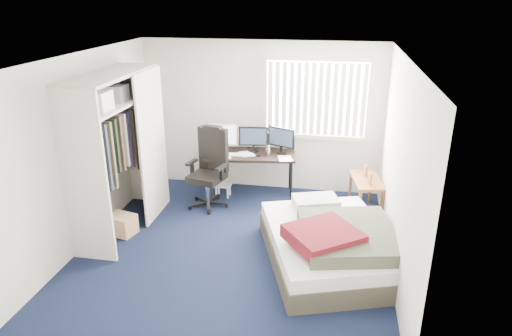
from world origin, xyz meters
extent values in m
plane|color=black|center=(0.00, 0.00, 0.00)|extent=(4.20, 4.20, 0.00)
plane|color=silver|center=(0.00, 2.10, 1.25)|extent=(4.00, 0.00, 4.00)
plane|color=silver|center=(0.00, -2.10, 1.25)|extent=(4.00, 0.00, 4.00)
plane|color=silver|center=(-2.00, 0.00, 1.25)|extent=(0.00, 4.20, 4.20)
plane|color=silver|center=(2.00, 0.00, 1.25)|extent=(0.00, 4.20, 4.20)
plane|color=white|center=(0.00, 0.00, 2.50)|extent=(4.20, 4.20, 0.00)
cube|color=white|center=(0.90, 2.08, 1.60)|extent=(1.60, 0.02, 1.20)
cube|color=beige|center=(0.90, 2.05, 2.23)|extent=(1.72, 0.06, 0.06)
cube|color=beige|center=(0.90, 2.05, 0.97)|extent=(1.72, 0.06, 0.06)
cube|color=white|center=(0.90, 2.02, 1.60)|extent=(1.60, 0.04, 1.16)
cube|color=beige|center=(-1.70, -0.60, 1.10)|extent=(0.60, 0.04, 2.20)
cube|color=beige|center=(-1.70, 1.20, 1.10)|extent=(0.60, 0.04, 2.20)
cube|color=beige|center=(-1.70, 0.30, 2.20)|extent=(0.60, 1.80, 0.04)
cube|color=beige|center=(-1.70, 0.30, 1.82)|extent=(0.56, 1.74, 0.03)
cylinder|color=silver|center=(-1.70, 0.30, 1.70)|extent=(0.03, 1.72, 0.03)
cube|color=#26262B|center=(-1.70, 0.20, 1.25)|extent=(0.38, 1.10, 0.90)
cube|color=beige|center=(-1.38, 0.75, 1.10)|extent=(0.03, 0.90, 2.20)
cube|color=white|center=(-1.70, -0.15, 1.96)|extent=(0.38, 0.30, 0.24)
cube|color=gray|center=(-1.70, 0.35, 1.95)|extent=(0.34, 0.28, 0.22)
cube|color=black|center=(-0.12, 1.73, 0.70)|extent=(1.55, 0.87, 0.04)
cylinder|color=black|center=(-0.75, 1.36, 0.34)|extent=(0.04, 0.04, 0.68)
cylinder|color=black|center=(-0.83, 1.92, 0.34)|extent=(0.04, 0.04, 0.68)
cylinder|color=black|center=(0.58, 1.54, 0.34)|extent=(0.04, 0.04, 0.68)
cylinder|color=black|center=(0.51, 2.10, 0.34)|extent=(0.04, 0.04, 0.68)
cube|color=white|center=(-0.60, 1.78, 1.00)|extent=(0.50, 0.10, 0.36)
cube|color=white|center=(-0.60, 1.78, 1.00)|extent=(0.45, 0.07, 0.31)
cube|color=black|center=(-0.09, 1.85, 0.98)|extent=(0.48, 0.09, 0.32)
cube|color=#1E2838|center=(-0.09, 1.85, 0.98)|extent=(0.43, 0.06, 0.27)
cube|color=black|center=(0.37, 1.88, 0.98)|extent=(0.48, 0.09, 0.32)
cube|color=#1E2838|center=(0.37, 1.88, 0.98)|extent=(0.43, 0.06, 0.27)
cube|color=white|center=(-0.25, 1.61, 0.73)|extent=(0.42, 0.19, 0.02)
cube|color=black|center=(0.04, 1.65, 0.74)|extent=(0.07, 0.11, 0.02)
cylinder|color=silver|center=(0.18, 1.72, 0.80)|extent=(0.08, 0.08, 0.16)
cube|color=white|center=(-0.12, 1.73, 0.73)|extent=(0.33, 0.32, 0.00)
cube|color=black|center=(-0.70, 1.15, 0.06)|extent=(0.73, 0.73, 0.12)
cylinder|color=silver|center=(-0.70, 1.15, 0.27)|extent=(0.06, 0.06, 0.40)
cube|color=black|center=(-0.70, 1.15, 0.49)|extent=(0.60, 0.60, 0.10)
cube|color=black|center=(-0.64, 1.37, 0.89)|extent=(0.50, 0.22, 0.69)
cube|color=black|center=(-0.64, 1.37, 1.19)|extent=(0.32, 0.19, 0.16)
cube|color=black|center=(-0.96, 1.22, 0.70)|extent=(0.14, 0.29, 0.04)
cube|color=black|center=(-0.44, 1.08, 0.70)|extent=(0.14, 0.29, 0.04)
cube|color=white|center=(-0.55, 1.55, 0.20)|extent=(0.27, 0.22, 0.03)
cylinder|color=white|center=(-0.65, 1.48, 0.10)|extent=(0.03, 0.03, 0.20)
cylinder|color=white|center=(-0.65, 1.62, 0.10)|extent=(0.03, 0.03, 0.20)
cylinder|color=white|center=(-0.45, 1.48, 0.10)|extent=(0.03, 0.03, 0.20)
cylinder|color=white|center=(-0.45, 1.62, 0.10)|extent=(0.03, 0.03, 0.20)
cube|color=brown|center=(1.75, 1.37, 0.54)|extent=(0.54, 0.87, 0.04)
cube|color=brown|center=(1.65, 0.98, 0.26)|extent=(0.05, 0.05, 0.52)
cube|color=brown|center=(1.53, 1.70, 0.26)|extent=(0.05, 0.05, 0.52)
cube|color=brown|center=(1.97, 1.04, 0.26)|extent=(0.05, 0.05, 0.52)
cube|color=brown|center=(1.85, 1.76, 0.26)|extent=(0.05, 0.05, 0.52)
cube|color=brown|center=(1.78, 1.19, 0.65)|extent=(0.04, 0.14, 0.18)
cube|color=brown|center=(1.73, 1.49, 0.65)|extent=(0.04, 0.14, 0.18)
cube|color=#3D382B|center=(1.25, -0.12, 0.13)|extent=(2.01, 2.32, 0.25)
cube|color=white|center=(1.25, -0.12, 0.33)|extent=(1.96, 2.27, 0.18)
cube|color=beige|center=(1.03, 0.54, 0.49)|extent=(0.70, 0.57, 0.14)
cube|color=#383E2E|center=(1.47, -0.31, 0.49)|extent=(1.34, 1.42, 0.18)
cube|color=#560E10|center=(1.17, -0.52, 0.57)|extent=(1.02, 1.01, 0.16)
cube|color=#AF7C57|center=(-1.65, 0.07, 0.14)|extent=(0.43, 0.37, 0.28)
camera|label=1|loc=(1.23, -5.20, 3.20)|focal=32.00mm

